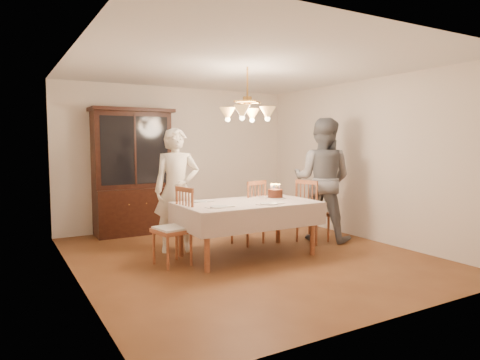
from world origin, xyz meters
TOP-DOWN VIEW (x-y plane):
  - ground at (0.00, 0.00)m, footprint 5.00×5.00m
  - room_shell at (0.00, 0.00)m, footprint 5.00×5.00m
  - dining_table at (0.00, 0.00)m, footprint 1.90×1.10m
  - china_hutch at (-0.95, 2.25)m, footprint 1.38×0.54m
  - chair_far_side at (0.38, 0.60)m, footprint 0.54×0.52m
  - chair_left_end at (-1.06, 0.09)m, footprint 0.49×0.50m
  - chair_right_end at (1.33, 0.19)m, footprint 0.53×0.54m
  - elderly_woman at (-0.75, 0.73)m, footprint 0.74×0.59m
  - adult_in_grey at (1.55, 0.24)m, footprint 1.17×1.21m
  - birthday_cake at (0.56, 0.13)m, footprint 0.30×0.30m
  - place_setting_near_left at (-0.55, -0.25)m, footprint 0.37×0.23m
  - place_setting_near_right at (0.16, -0.32)m, footprint 0.40×0.25m
  - place_setting_far_left at (-0.57, 0.34)m, footprint 0.39×0.24m
  - chandelier at (-0.00, -0.00)m, footprint 0.62×0.62m

SIDE VIEW (x-z plane):
  - ground at x=0.00m, z-range 0.00..0.00m
  - chair_far_side at x=0.38m, z-range -0.06..0.94m
  - chair_right_end at x=1.33m, z-range -0.06..0.94m
  - chair_left_end at x=-1.06m, z-range -0.05..0.95m
  - dining_table at x=0.00m, z-range 0.30..1.06m
  - place_setting_near_left at x=-0.55m, z-range 0.76..0.77m
  - place_setting_far_left at x=-0.57m, z-range 0.76..0.77m
  - place_setting_near_right at x=0.16m, z-range 0.76..0.77m
  - birthday_cake at x=0.56m, z-range 0.71..0.93m
  - elderly_woman at x=-0.75m, z-range 0.00..1.79m
  - adult_in_grey at x=1.55m, z-range 0.00..1.97m
  - china_hutch at x=-0.95m, z-range -0.04..2.12m
  - room_shell at x=0.00m, z-range -0.92..4.08m
  - chandelier at x=0.00m, z-range 1.61..2.34m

